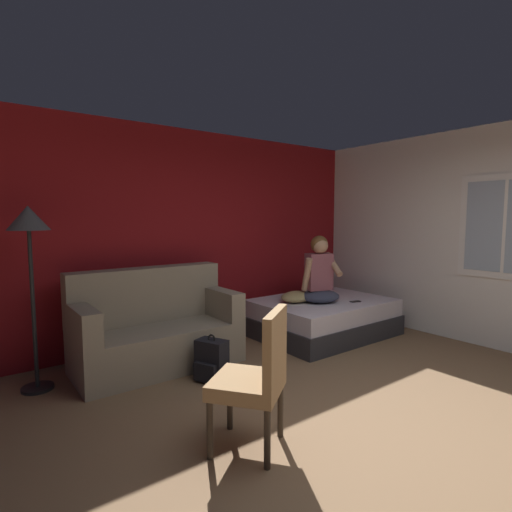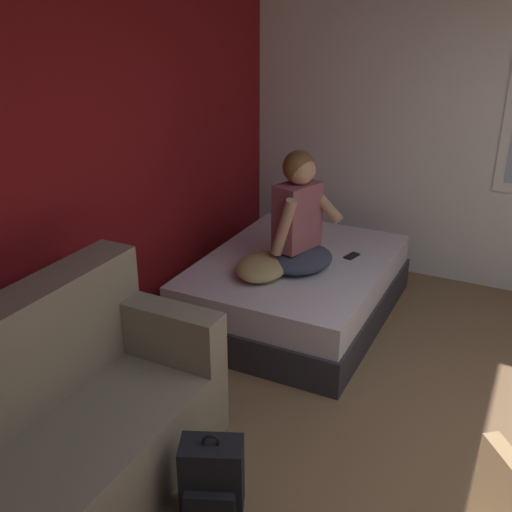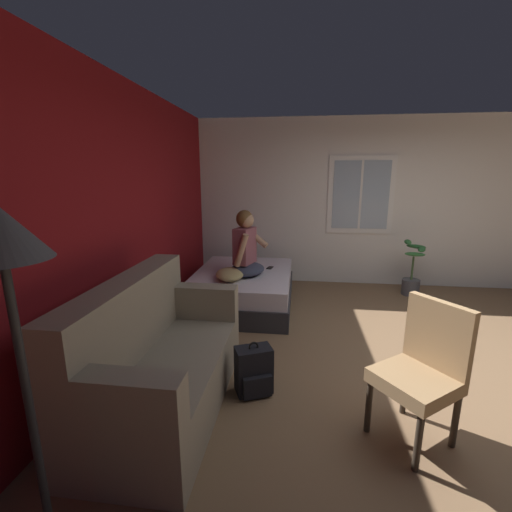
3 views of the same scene
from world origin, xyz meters
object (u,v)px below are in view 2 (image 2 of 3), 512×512
person_seated (299,223)px  throw_pillow (262,267)px  backpack (212,480)px  bed (296,288)px  cell_phone (352,256)px  couch (54,435)px

person_seated → throw_pillow: person_seated is taller
backpack → bed: bearing=11.8°
person_seated → cell_phone: 0.59m
bed → backpack: size_ratio=3.92×
backpack → cell_phone: 2.26m
bed → cell_phone: bearing=-56.3°
backpack → person_seated: bearing=10.6°
person_seated → cell_phone: (0.38, -0.29, -0.35)m
couch → backpack: 0.79m
bed → throw_pillow: 0.50m
cell_phone → couch: bearing=-90.7°
person_seated → cell_phone: size_ratio=6.08×
bed → cell_phone: size_ratio=12.48×
bed → person_seated: person_seated is taller
bed → throw_pillow: throw_pillow is taller
backpack → cell_phone: (2.24, 0.06, 0.29)m
bed → throw_pillow: (-0.38, 0.11, 0.31)m
bed → throw_pillow: size_ratio=3.74×
throw_pillow → cell_phone: size_ratio=3.33×
person_seated → backpack: size_ratio=1.91×
person_seated → backpack: bearing=-169.4°
backpack → throw_pillow: throw_pillow is taller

